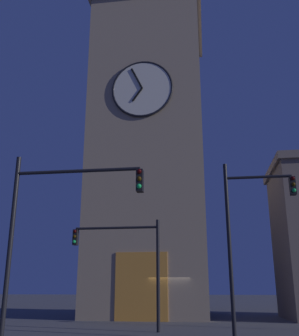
% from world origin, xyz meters
% --- Properties ---
extents(ground_plane, '(200.00, 200.00, 0.00)m').
position_xyz_m(ground_plane, '(0.00, 0.00, 0.00)').
color(ground_plane, '#4C4C51').
extents(clocktower, '(8.65, 9.60, 31.14)m').
position_xyz_m(clocktower, '(1.69, -3.56, 12.23)').
color(clocktower, gray).
rests_on(clocktower, ground_plane).
extents(traffic_signal_near, '(2.84, 0.41, 6.88)m').
position_xyz_m(traffic_signal_near, '(-3.97, 9.22, 4.37)').
color(traffic_signal_near, black).
rests_on(traffic_signal_near, ground_plane).
extents(traffic_signal_mid, '(4.24, 0.41, 5.02)m').
position_xyz_m(traffic_signal_mid, '(1.46, 6.66, 3.45)').
color(traffic_signal_mid, black).
rests_on(traffic_signal_mid, ground_plane).
extents(traffic_signal_far, '(4.51, 0.41, 6.28)m').
position_xyz_m(traffic_signal_far, '(2.71, 13.00, 4.16)').
color(traffic_signal_far, black).
rests_on(traffic_signal_far, ground_plane).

